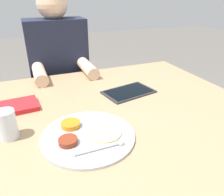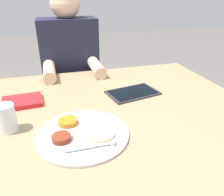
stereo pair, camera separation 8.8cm
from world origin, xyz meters
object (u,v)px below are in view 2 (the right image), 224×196
Objects in this scene: person_diner at (72,85)px; drinking_glass at (7,118)px; thali_tray at (82,134)px; tablet_device at (133,93)px; red_notebook at (22,102)px.

person_diner is 11.58× the size of drinking_glass.
drinking_glass reaches higher than thali_tray.
person_diner reaches higher than drinking_glass.
thali_tray is 0.27m from drinking_glass.
person_diner reaches higher than tablet_device.
drinking_glass is at bearing -161.69° from tablet_device.
tablet_device is 2.62× the size of drinking_glass.
drinking_glass is at bearing -97.28° from red_notebook.
thali_tray is 0.27× the size of person_diner.
thali_tray is 1.20× the size of tablet_device.
tablet_device is at bearing -66.32° from person_diner.
drinking_glass is (-0.25, 0.10, 0.04)m from thali_tray.
thali_tray is at bearing -136.48° from tablet_device.
person_diner is (0.05, 0.84, -0.16)m from thali_tray.
red_notebook is at bearing 82.72° from drinking_glass.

